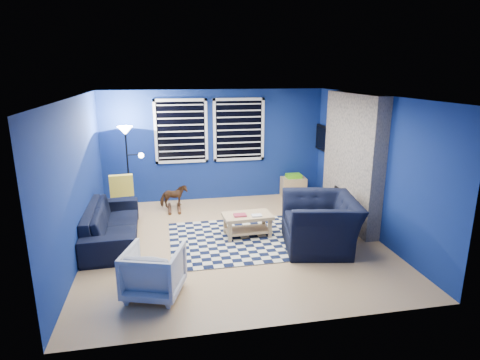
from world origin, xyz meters
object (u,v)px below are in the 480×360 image
Objects in this scene: armchair_bent at (154,271)px; cabinet at (293,187)px; tv at (325,139)px; rocking_horse at (174,196)px; floor_lamp at (127,143)px; coffee_table at (247,220)px; sofa at (112,223)px; armchair_big at (320,223)px.

cabinet is at bearing -112.01° from armchair_bent.
armchair_bent is at bearing -127.66° from cabinet.
tv is 3.61m from rocking_horse.
rocking_horse is at bearing -6.34° from floor_lamp.
tv is 5.29m from armchair_bent.
coffee_table is (-2.18, -1.84, -1.10)m from tv.
tv is 0.55× the size of floor_lamp.
sofa is 1.78m from rocking_horse.
sofa is 2.44× the size of coffee_table.
floor_lamp is (-3.69, -0.33, 1.24)m from cabinet.
tv is at bearing 1.03° from floor_lamp.
sofa is 1.64× the size of armchair_big.
sofa is 3.78× the size of cabinet.
armchair_big is 1.49× the size of coffee_table.
rocking_horse is 2.08m from coffee_table.
coffee_table is at bearing -110.68° from armchair_big.
floor_lamp is at bearing -172.50° from cabinet.
coffee_table is 2.60m from cabinet.
armchair_big is 2.30× the size of cabinet.
sofa is at bearing 125.61° from rocking_horse.
sofa is at bearing -152.68° from cabinet.
floor_lamp is at bearing 140.51° from coffee_table.
armchair_big is 0.73× the size of floor_lamp.
cabinet is (-0.63, 0.25, -1.15)m from tv.
coffee_table is (-1.11, 0.67, -0.13)m from armchair_big.
rocking_horse is at bearing -78.17° from armchair_bent.
sofa reaches higher than rocking_horse.
tv is 3.06m from coffee_table.
floor_lamp is (-0.52, 3.44, 1.15)m from armchair_bent.
cabinet reaches higher than rocking_horse.
tv is at bearing -102.82° from rocking_horse.
armchair_bent reaches higher than coffee_table.
sofa reaches higher than coffee_table.
armchair_big is at bearing -141.67° from armchair_bent.
armchair_big reaches higher than sofa.
armchair_big is 4.19m from floor_lamp.
floor_lamp reaches higher than cabinet.
cabinet is at bearing 53.39° from coffee_table.
tv is 0.46× the size of sofa.
armchair_bent reaches higher than cabinet.
armchair_bent is 3.36m from rocking_horse.
coffee_table is at bearing -139.87° from tv.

